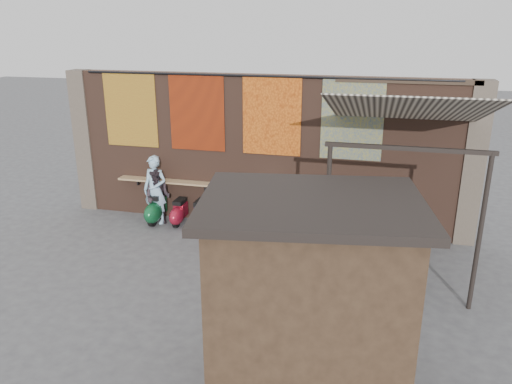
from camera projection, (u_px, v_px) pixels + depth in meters
The scene contains 34 objects.
ground at pixel (234, 266), 11.30m from camera, with size 70.00×70.00×0.00m, color #474749.
brick_wall at pixel (262, 152), 13.14m from camera, with size 10.00×0.40×4.00m, color brown.
pier_left at pixel (87, 141), 14.35m from camera, with size 0.50×0.50×4.00m, color #4C4238.
pier_right at pixel (473, 165), 11.94m from camera, with size 0.50×0.50×4.00m, color #4C4238.
eating_counter at pixel (259, 188), 13.09m from camera, with size 8.00×0.32×0.05m, color #9E7A51.
shelf_box at pixel (271, 185), 12.94m from camera, with size 0.56×0.28×0.24m, color white.
tapestry_redgold at pixel (131, 110), 13.45m from camera, with size 1.50×0.02×2.00m, color maroon.
tapestry_sun at pixel (197, 113), 13.01m from camera, with size 1.50×0.02×2.00m, color red.
tapestry_orange at pixel (272, 116), 12.55m from camera, with size 1.50×0.02×2.00m, color orange.
tapestry_multi at pixel (352, 120), 12.09m from camera, with size 1.50×0.02×2.00m, color navy.
hang_rail at pixel (260, 76), 12.29m from camera, with size 0.06×0.06×9.50m, color black.
scooter_stool_0 at pixel (156, 209), 13.64m from camera, with size 0.38×0.85×0.81m, color #11552B, non-canonical shape.
scooter_stool_1 at pixel (179, 212), 13.53m from camera, with size 0.33×0.73×0.70m, color maroon, non-canonical shape.
scooter_stool_2 at pixel (200, 214), 13.35m from camera, with size 0.35×0.78×0.74m, color #1F1349, non-canonical shape.
scooter_stool_3 at pixel (223, 216), 13.29m from camera, with size 0.32×0.70×0.67m, color #18604F, non-canonical shape.
scooter_stool_4 at pixel (243, 216), 13.12m from camera, with size 0.38×0.84×0.80m, color black, non-canonical shape.
scooter_stool_5 at pixel (269, 219), 12.91m from camera, with size 0.39×0.87×0.82m, color #AE110D, non-canonical shape.
scooter_stool_6 at pixel (293, 222), 12.77m from camera, with size 0.35×0.79×0.75m, color navy, non-canonical shape.
scooter_stool_7 at pixel (317, 223), 12.66m from camera, with size 0.39×0.87×0.83m, color #0D5D24, non-canonical shape.
scooter_stool_8 at pixel (338, 226), 12.52m from camera, with size 0.35×0.78×0.75m, color #0C1087, non-canonical shape.
diner_left at pixel (155, 190), 13.49m from camera, with size 0.69×0.45×1.88m, color #A0CBE9.
diner_right at pixel (158, 197), 13.49m from camera, with size 0.74×0.58×1.52m, color #2C2228.
shopper_navy at pixel (405, 262), 9.79m from camera, with size 0.90×0.38×1.54m, color #161D31.
shopper_grey at pixel (375, 241), 10.63m from camera, with size 1.05×0.60×1.62m, color slate.
shopper_tan at pixel (346, 226), 11.10m from camera, with size 0.90×0.59×1.85m, color #816A52.
market_stall at pixel (308, 302), 7.11m from camera, with size 2.66×1.99×2.88m, color black.
stall_roof at pixel (312, 204), 6.63m from camera, with size 2.98×2.29×0.12m, color black.
stall_sign at pixel (309, 232), 7.87m from camera, with size 1.20×0.04×0.50m, color gold.
stall_shelf at pixel (307, 290), 8.20m from camera, with size 2.21×0.10×0.06m, color #473321.
awning_canvas at pixel (408, 109), 10.18m from camera, with size 3.20×3.40×0.03m, color beige.
awning_ledger at pixel (407, 81), 11.51m from camera, with size 3.30×0.08×0.12m, color #33261C.
awning_header at pixel (409, 149), 8.95m from camera, with size 3.00×0.08×0.08m, color black.
awning_post_left at pixel (327, 220), 9.77m from camera, with size 0.09×0.09×3.10m, color black.
awning_post_right at pixel (480, 234), 9.12m from camera, with size 0.09×0.09×3.10m, color black.
Camera 1 is at (2.97, -9.74, 5.22)m, focal length 35.00 mm.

